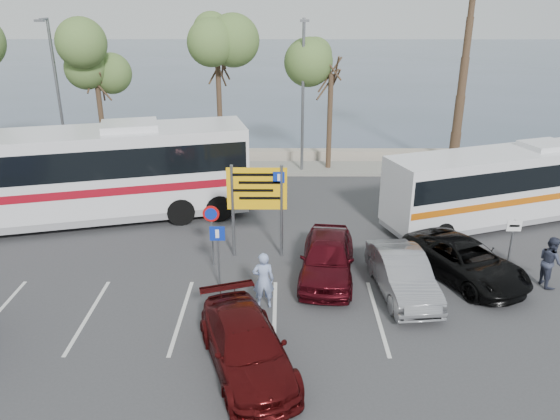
{
  "coord_description": "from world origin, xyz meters",
  "views": [
    {
      "loc": [
        1.95,
        -15.5,
        9.36
      ],
      "look_at": [
        1.85,
        3.0,
        1.95
      ],
      "focal_mm": 35.0,
      "sensor_mm": 36.0,
      "label": 1
    }
  ],
  "objects_px": {
    "car_red": "(327,257)",
    "pedestrian_near": "(263,280)",
    "coach_bus_left": "(85,178)",
    "car_silver_b": "(402,274)",
    "street_lamp_left": "(57,89)",
    "car_maroon": "(247,346)",
    "suv_black": "(465,260)",
    "street_lamp_right": "(303,89)",
    "direction_sign": "(257,196)",
    "pedestrian_far": "(550,261)",
    "coach_bus_right": "(507,188)"
  },
  "relations": [
    {
      "from": "car_red",
      "to": "pedestrian_far",
      "type": "bearing_deg",
      "value": 3.16
    },
    {
      "from": "suv_black",
      "to": "car_red",
      "type": "bearing_deg",
      "value": 153.27
    },
    {
      "from": "street_lamp_right",
      "to": "coach_bus_left",
      "type": "bearing_deg",
      "value": -143.54
    },
    {
      "from": "car_maroon",
      "to": "car_red",
      "type": "relative_size",
      "value": 1.04
    },
    {
      "from": "coach_bus_right",
      "to": "car_maroon",
      "type": "distance_m",
      "value": 14.56
    },
    {
      "from": "street_lamp_right",
      "to": "pedestrian_far",
      "type": "distance_m",
      "value": 15.31
    },
    {
      "from": "coach_bus_right",
      "to": "suv_black",
      "type": "xyz_separation_m",
      "value": [
        -3.25,
        -5.0,
        -0.92
      ]
    },
    {
      "from": "coach_bus_left",
      "to": "coach_bus_right",
      "type": "bearing_deg",
      "value": -0.0
    },
    {
      "from": "pedestrian_far",
      "to": "car_maroon",
      "type": "bearing_deg",
      "value": 109.0
    },
    {
      "from": "street_lamp_left",
      "to": "coach_bus_right",
      "type": "bearing_deg",
      "value": -18.04
    },
    {
      "from": "coach_bus_right",
      "to": "suv_black",
      "type": "height_order",
      "value": "coach_bus_right"
    },
    {
      "from": "pedestrian_near",
      "to": "street_lamp_left",
      "type": "bearing_deg",
      "value": -54.93
    },
    {
      "from": "car_red",
      "to": "pedestrian_far",
      "type": "distance_m",
      "value": 7.52
    },
    {
      "from": "direction_sign",
      "to": "suv_black",
      "type": "height_order",
      "value": "direction_sign"
    },
    {
      "from": "pedestrian_near",
      "to": "pedestrian_far",
      "type": "height_order",
      "value": "pedestrian_near"
    },
    {
      "from": "car_red",
      "to": "suv_black",
      "type": "height_order",
      "value": "car_red"
    },
    {
      "from": "street_lamp_left",
      "to": "suv_black",
      "type": "bearing_deg",
      "value": -33.3
    },
    {
      "from": "pedestrian_near",
      "to": "street_lamp_right",
      "type": "bearing_deg",
      "value": -100.81
    },
    {
      "from": "coach_bus_left",
      "to": "suv_black",
      "type": "relative_size",
      "value": 2.92
    },
    {
      "from": "street_lamp_right",
      "to": "car_silver_b",
      "type": "distance_m",
      "value": 13.98
    },
    {
      "from": "street_lamp_right",
      "to": "direction_sign",
      "type": "bearing_deg",
      "value": -100.94
    },
    {
      "from": "car_red",
      "to": "suv_black",
      "type": "distance_m",
      "value": 4.8
    },
    {
      "from": "street_lamp_left",
      "to": "car_silver_b",
      "type": "xyz_separation_m",
      "value": [
        15.9,
        -13.11,
        -3.89
      ]
    },
    {
      "from": "coach_bus_left",
      "to": "pedestrian_near",
      "type": "relative_size",
      "value": 7.43
    },
    {
      "from": "direction_sign",
      "to": "street_lamp_left",
      "type": "bearing_deg",
      "value": 136.83
    },
    {
      "from": "car_silver_b",
      "to": "pedestrian_near",
      "type": "distance_m",
      "value": 4.64
    },
    {
      "from": "coach_bus_right",
      "to": "pedestrian_near",
      "type": "bearing_deg",
      "value": -145.79
    },
    {
      "from": "direction_sign",
      "to": "suv_black",
      "type": "distance_m",
      "value": 7.69
    },
    {
      "from": "street_lamp_right",
      "to": "coach_bus_right",
      "type": "relative_size",
      "value": 0.72
    },
    {
      "from": "coach_bus_left",
      "to": "coach_bus_right",
      "type": "distance_m",
      "value": 18.05
    },
    {
      "from": "street_lamp_left",
      "to": "coach_bus_left",
      "type": "bearing_deg",
      "value": -63.5
    },
    {
      "from": "car_red",
      "to": "suv_black",
      "type": "relative_size",
      "value": 0.94
    },
    {
      "from": "car_maroon",
      "to": "suv_black",
      "type": "distance_m",
      "value": 8.85
    },
    {
      "from": "direction_sign",
      "to": "car_red",
      "type": "xyz_separation_m",
      "value": [
        2.5,
        -1.7,
        -1.66
      ]
    },
    {
      "from": "suv_black",
      "to": "coach_bus_right",
      "type": "bearing_deg",
      "value": 30.28
    },
    {
      "from": "car_red",
      "to": "coach_bus_left",
      "type": "bearing_deg",
      "value": 160.41
    },
    {
      "from": "car_red",
      "to": "pedestrian_near",
      "type": "relative_size",
      "value": 2.39
    },
    {
      "from": "coach_bus_right",
      "to": "street_lamp_left",
      "type": "bearing_deg",
      "value": 161.96
    },
    {
      "from": "pedestrian_far",
      "to": "car_silver_b",
      "type": "bearing_deg",
      "value": 91.33
    },
    {
      "from": "street_lamp_left",
      "to": "car_silver_b",
      "type": "bearing_deg",
      "value": -39.5
    },
    {
      "from": "coach_bus_left",
      "to": "coach_bus_right",
      "type": "xyz_separation_m",
      "value": [
        18.05,
        -0.0,
        -0.4
      ]
    },
    {
      "from": "suv_black",
      "to": "street_lamp_right",
      "type": "bearing_deg",
      "value": 87.07
    },
    {
      "from": "car_silver_b",
      "to": "pedestrian_near",
      "type": "height_order",
      "value": "pedestrian_near"
    },
    {
      "from": "direction_sign",
      "to": "suv_black",
      "type": "bearing_deg",
      "value": -13.1
    },
    {
      "from": "suv_black",
      "to": "pedestrian_near",
      "type": "bearing_deg",
      "value": 168.82
    },
    {
      "from": "coach_bus_left",
      "to": "street_lamp_left",
      "type": "bearing_deg",
      "value": 116.5
    },
    {
      "from": "coach_bus_left",
      "to": "car_maroon",
      "type": "relative_size",
      "value": 2.98
    },
    {
      "from": "street_lamp_left",
      "to": "pedestrian_far",
      "type": "xyz_separation_m",
      "value": [
        21.0,
        -12.52,
        -3.71
      ]
    },
    {
      "from": "direction_sign",
      "to": "pedestrian_near",
      "type": "xyz_separation_m",
      "value": [
        0.34,
        -3.63,
        -1.48
      ]
    },
    {
      "from": "coach_bus_left",
      "to": "car_silver_b",
      "type": "bearing_deg",
      "value": -26.14
    }
  ]
}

